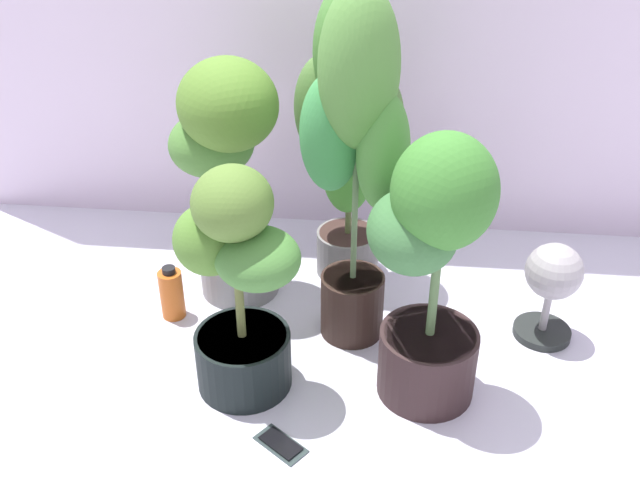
{
  "coord_description": "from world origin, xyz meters",
  "views": [
    {
      "loc": [
        0.13,
        -1.64,
        1.42
      ],
      "look_at": [
        -0.06,
        0.15,
        0.33
      ],
      "focal_mm": 39.41,
      "sensor_mm": 36.0,
      "label": 1
    }
  ],
  "objects_px": {
    "potted_plant_back_left": "(227,159)",
    "nutrient_bottle": "(172,293)",
    "potted_plant_front_right": "(430,262)",
    "potted_plant_center": "(355,145)",
    "potted_plant_back_center": "(349,116)",
    "cell_phone": "(281,444)",
    "potted_plant_front_left": "(237,281)",
    "floor_fan": "(552,280)"
  },
  "relations": [
    {
      "from": "potted_plant_front_left",
      "to": "potted_plant_back_center",
      "type": "bearing_deg",
      "value": 67.48
    },
    {
      "from": "potted_plant_back_left",
      "to": "cell_phone",
      "type": "distance_m",
      "value": 0.9
    },
    {
      "from": "cell_phone",
      "to": "potted_plant_center",
      "type": "bearing_deg",
      "value": -159.78
    },
    {
      "from": "potted_plant_back_left",
      "to": "potted_plant_center",
      "type": "relative_size",
      "value": 0.76
    },
    {
      "from": "cell_phone",
      "to": "floor_fan",
      "type": "xyz_separation_m",
      "value": [
        0.76,
        0.54,
        0.21
      ]
    },
    {
      "from": "potted_plant_front_right",
      "to": "nutrient_bottle",
      "type": "bearing_deg",
      "value": 161.94
    },
    {
      "from": "potted_plant_back_left",
      "to": "potted_plant_back_center",
      "type": "xyz_separation_m",
      "value": [
        0.38,
        0.13,
        0.11
      ]
    },
    {
      "from": "potted_plant_back_left",
      "to": "cell_phone",
      "type": "relative_size",
      "value": 5.21
    },
    {
      "from": "potted_plant_front_left",
      "to": "floor_fan",
      "type": "height_order",
      "value": "potted_plant_front_left"
    },
    {
      "from": "potted_plant_back_left",
      "to": "nutrient_bottle",
      "type": "xyz_separation_m",
      "value": [
        -0.17,
        -0.18,
        -0.41
      ]
    },
    {
      "from": "potted_plant_front_right",
      "to": "cell_phone",
      "type": "height_order",
      "value": "potted_plant_front_right"
    },
    {
      "from": "potted_plant_front_right",
      "to": "cell_phone",
      "type": "xyz_separation_m",
      "value": [
        -0.36,
        -0.26,
        -0.43
      ]
    },
    {
      "from": "potted_plant_front_left",
      "to": "cell_phone",
      "type": "height_order",
      "value": "potted_plant_front_left"
    },
    {
      "from": "cell_phone",
      "to": "nutrient_bottle",
      "type": "bearing_deg",
      "value": -103.2
    },
    {
      "from": "potted_plant_front_left",
      "to": "potted_plant_center",
      "type": "xyz_separation_m",
      "value": [
        0.29,
        0.27,
        0.29
      ]
    },
    {
      "from": "potted_plant_back_center",
      "to": "nutrient_bottle",
      "type": "relative_size",
      "value": 5.44
    },
    {
      "from": "potted_plant_back_left",
      "to": "cell_phone",
      "type": "bearing_deg",
      "value": -69.32
    },
    {
      "from": "potted_plant_center",
      "to": "floor_fan",
      "type": "relative_size",
      "value": 3.27
    },
    {
      "from": "potted_plant_front_right",
      "to": "floor_fan",
      "type": "height_order",
      "value": "potted_plant_front_right"
    },
    {
      "from": "potted_plant_front_left",
      "to": "nutrient_bottle",
      "type": "distance_m",
      "value": 0.5
    },
    {
      "from": "potted_plant_back_center",
      "to": "cell_phone",
      "type": "distance_m",
      "value": 1.03
    },
    {
      "from": "potted_plant_center",
      "to": "potted_plant_front_right",
      "type": "distance_m",
      "value": 0.39
    },
    {
      "from": "cell_phone",
      "to": "nutrient_bottle",
      "type": "relative_size",
      "value": 0.83
    },
    {
      "from": "cell_phone",
      "to": "floor_fan",
      "type": "height_order",
      "value": "floor_fan"
    },
    {
      "from": "potted_plant_back_center",
      "to": "cell_phone",
      "type": "xyz_separation_m",
      "value": [
        -0.11,
        -0.84,
        -0.6
      ]
    },
    {
      "from": "potted_plant_center",
      "to": "cell_phone",
      "type": "bearing_deg",
      "value": -106.58
    },
    {
      "from": "potted_plant_front_right",
      "to": "floor_fan",
      "type": "bearing_deg",
      "value": 35.6
    },
    {
      "from": "potted_plant_back_left",
      "to": "floor_fan",
      "type": "height_order",
      "value": "potted_plant_back_left"
    },
    {
      "from": "potted_plant_front_left",
      "to": "cell_phone",
      "type": "relative_size",
      "value": 4.4
    },
    {
      "from": "potted_plant_front_right",
      "to": "cell_phone",
      "type": "bearing_deg",
      "value": -144.46
    },
    {
      "from": "potted_plant_front_left",
      "to": "nutrient_bottle",
      "type": "bearing_deg",
      "value": 135.29
    },
    {
      "from": "potted_plant_center",
      "to": "potted_plant_front_left",
      "type": "bearing_deg",
      "value": -136.73
    },
    {
      "from": "potted_plant_center",
      "to": "potted_plant_front_right",
      "type": "bearing_deg",
      "value": -48.56
    },
    {
      "from": "floor_fan",
      "to": "cell_phone",
      "type": "bearing_deg",
      "value": 133.39
    },
    {
      "from": "potted_plant_front_right",
      "to": "cell_phone",
      "type": "relative_size",
      "value": 5.04
    },
    {
      "from": "cell_phone",
      "to": "nutrient_bottle",
      "type": "xyz_separation_m",
      "value": [
        -0.44,
        0.52,
        0.08
      ]
    },
    {
      "from": "potted_plant_back_left",
      "to": "nutrient_bottle",
      "type": "height_order",
      "value": "potted_plant_back_left"
    },
    {
      "from": "potted_plant_back_left",
      "to": "potted_plant_back_center",
      "type": "bearing_deg",
      "value": 19.67
    },
    {
      "from": "potted_plant_center",
      "to": "nutrient_bottle",
      "type": "bearing_deg",
      "value": 178.17
    },
    {
      "from": "cell_phone",
      "to": "floor_fan",
      "type": "distance_m",
      "value": 0.96
    },
    {
      "from": "cell_phone",
      "to": "potted_plant_front_right",
      "type": "bearing_deg",
      "value": 162.35
    },
    {
      "from": "potted_plant_back_center",
      "to": "nutrient_bottle",
      "type": "height_order",
      "value": "potted_plant_back_center"
    }
  ]
}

